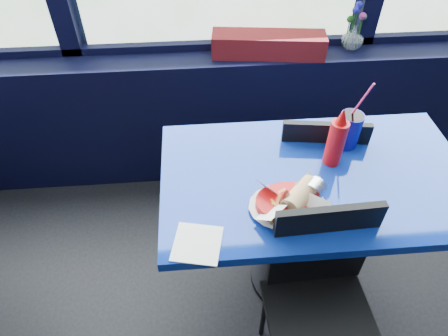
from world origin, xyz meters
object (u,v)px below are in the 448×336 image
(ketchup_bottle, at_px, (336,140))
(soda_cup, at_px, (349,129))
(near_table, at_px, (309,205))
(planter_box, at_px, (268,45))
(chair_near_front, at_px, (321,295))
(food_basket, at_px, (290,202))
(flower_vase, at_px, (353,35))
(chair_near_back, at_px, (306,168))

(ketchup_bottle, height_order, soda_cup, soda_cup)
(near_table, height_order, planter_box, planter_box)
(chair_near_front, relative_size, food_basket, 2.80)
(near_table, xyz_separation_m, flower_vase, (0.40, 0.88, 0.31))
(chair_near_front, bearing_deg, flower_vase, 68.67)
(chair_near_back, distance_m, food_basket, 0.58)
(chair_near_front, distance_m, chair_near_back, 0.67)
(planter_box, xyz_separation_m, food_basket, (-0.08, -1.00, -0.08))
(chair_near_front, distance_m, soda_cup, 0.66)
(flower_vase, bearing_deg, soda_cup, -108.19)
(flower_vase, bearing_deg, food_basket, -117.45)
(near_table, xyz_separation_m, chair_near_back, (0.07, 0.30, -0.08))
(chair_near_back, height_order, flower_vase, flower_vase)
(near_table, distance_m, soda_cup, 0.35)
(ketchup_bottle, bearing_deg, chair_near_front, -104.11)
(chair_near_front, bearing_deg, ketchup_bottle, 73.69)
(flower_vase, bearing_deg, chair_near_front, -109.13)
(chair_near_back, relative_size, flower_vase, 3.45)
(chair_near_front, relative_size, soda_cup, 2.73)
(planter_box, height_order, food_basket, planter_box)
(chair_near_front, distance_m, food_basket, 0.37)
(near_table, xyz_separation_m, soda_cup, (0.17, 0.17, 0.26))
(food_basket, xyz_separation_m, ketchup_bottle, (0.21, 0.22, 0.08))
(flower_vase, xyz_separation_m, food_basket, (-0.54, -1.03, -0.09))
(ketchup_bottle, bearing_deg, soda_cup, 48.27)
(planter_box, distance_m, ketchup_bottle, 0.79)
(chair_near_back, relative_size, planter_box, 1.45)
(soda_cup, bearing_deg, chair_near_front, -110.35)
(food_basket, bearing_deg, near_table, 25.64)
(chair_near_back, bearing_deg, planter_box, -68.83)
(ketchup_bottle, distance_m, soda_cup, 0.14)
(planter_box, xyz_separation_m, flower_vase, (0.46, 0.04, 0.02))
(planter_box, height_order, flower_vase, flower_vase)
(near_table, relative_size, soda_cup, 3.81)
(chair_near_front, xyz_separation_m, food_basket, (-0.10, 0.21, 0.29))
(near_table, relative_size, ketchup_bottle, 4.66)
(planter_box, relative_size, soda_cup, 1.84)
(chair_near_front, xyz_separation_m, planter_box, (-0.03, 1.21, 0.36))
(food_basket, relative_size, soda_cup, 0.97)
(chair_near_front, xyz_separation_m, soda_cup, (0.20, 0.54, 0.33))
(food_basket, bearing_deg, planter_box, 63.17)
(flower_vase, xyz_separation_m, soda_cup, (-0.23, -0.71, -0.05))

